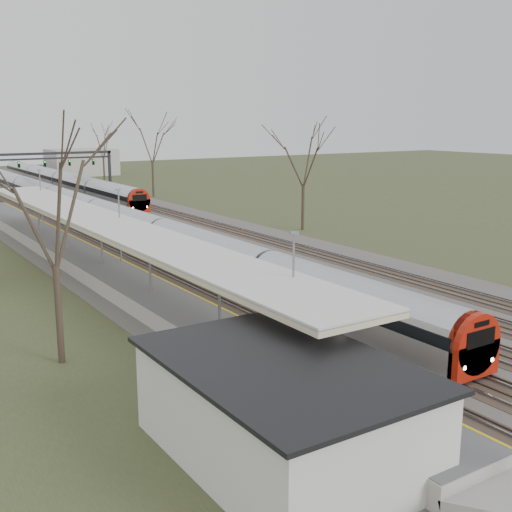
% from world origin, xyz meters
% --- Properties ---
extents(track_bed, '(24.00, 160.00, 0.22)m').
position_xyz_m(track_bed, '(0.26, 55.00, 0.06)').
color(track_bed, '#474442').
rests_on(track_bed, ground).
extents(platform, '(3.50, 69.00, 1.00)m').
position_xyz_m(platform, '(-9.05, 37.50, 0.50)').
color(platform, '#9E9B93').
rests_on(platform, ground).
extents(canopy, '(4.10, 50.00, 3.11)m').
position_xyz_m(canopy, '(-9.05, 32.99, 3.93)').
color(canopy, slate).
rests_on(canopy, platform).
extents(station_building, '(6.00, 9.00, 3.20)m').
position_xyz_m(station_building, '(-12.50, 8.00, 1.60)').
color(station_building, silver).
rests_on(station_building, ground).
extents(signal_gantry, '(21.00, 0.59, 6.08)m').
position_xyz_m(signal_gantry, '(0.29, 84.99, 4.91)').
color(signal_gantry, black).
rests_on(signal_gantry, ground).
extents(tree_west_near, '(5.00, 5.00, 10.30)m').
position_xyz_m(tree_west_near, '(-16.00, 20.00, 7.29)').
color(tree_west_near, '#2D231C').
rests_on(tree_west_near, ground).
extents(tree_east_far, '(5.00, 5.00, 10.30)m').
position_xyz_m(tree_east_far, '(14.00, 42.00, 7.29)').
color(tree_east_far, '#2D231C').
rests_on(tree_east_far, ground).
extents(train_near, '(2.62, 90.21, 3.05)m').
position_xyz_m(train_near, '(-2.50, 53.24, 1.48)').
color(train_near, '#ACAFB7').
rests_on(train_near, ground).
extents(train_far, '(2.62, 60.21, 3.05)m').
position_xyz_m(train_far, '(4.50, 89.52, 1.48)').
color(train_far, '#ACAFB7').
rests_on(train_far, ground).
extents(passenger, '(0.59, 0.78, 1.93)m').
position_xyz_m(passenger, '(-9.36, 7.51, 1.96)').
color(passenger, '#324A61').
rests_on(passenger, platform).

